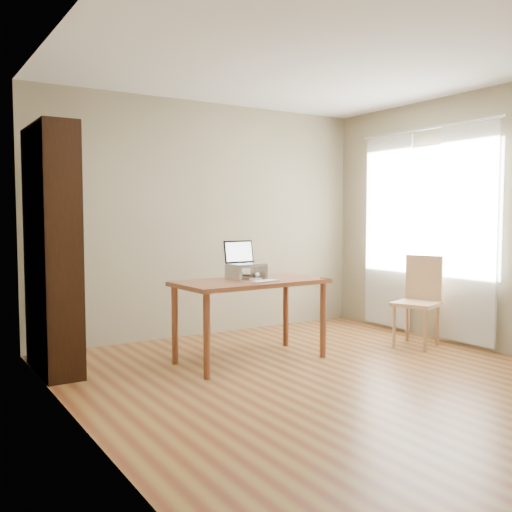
# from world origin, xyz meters

# --- Properties ---
(room) EXTENTS (4.04, 4.54, 2.64)m
(room) POSITION_xyz_m (0.03, 0.01, 1.30)
(room) COLOR brown
(room) RESTS_ON ground
(bookshelf) EXTENTS (0.30, 0.90, 2.10)m
(bookshelf) POSITION_xyz_m (-1.83, 1.55, 1.05)
(bookshelf) COLOR black
(bookshelf) RESTS_ON ground
(curtains) EXTENTS (0.03, 1.90, 2.25)m
(curtains) POSITION_xyz_m (1.92, 0.80, 1.17)
(curtains) COLOR white
(curtains) RESTS_ON ground
(desk) EXTENTS (1.42, 0.76, 0.75)m
(desk) POSITION_xyz_m (-0.22, 0.95, 0.65)
(desk) COLOR brown
(desk) RESTS_ON ground
(laptop_stand) EXTENTS (0.32, 0.25, 0.13)m
(laptop_stand) POSITION_xyz_m (-0.22, 1.03, 0.83)
(laptop_stand) COLOR silver
(laptop_stand) RESTS_ON desk
(laptop) EXTENTS (0.33, 0.28, 0.22)m
(laptop) POSITION_xyz_m (-0.22, 1.09, 0.94)
(laptop) COLOR silver
(laptop) RESTS_ON laptop_stand
(keyboard) EXTENTS (0.29, 0.16, 0.02)m
(keyboard) POSITION_xyz_m (-0.21, 0.73, 0.76)
(keyboard) COLOR silver
(keyboard) RESTS_ON desk
(coaster) EXTENTS (0.10, 0.10, 0.01)m
(coaster) POSITION_xyz_m (0.45, 0.69, 0.75)
(coaster) COLOR brown
(coaster) RESTS_ON desk
(cat) EXTENTS (0.23, 0.47, 0.13)m
(cat) POSITION_xyz_m (-0.23, 1.06, 0.81)
(cat) COLOR #4E463D
(cat) RESTS_ON desk
(chair) EXTENTS (0.53, 0.52, 0.93)m
(chair) POSITION_xyz_m (1.60, 0.54, 0.50)
(chair) COLOR tan
(chair) RESTS_ON ground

